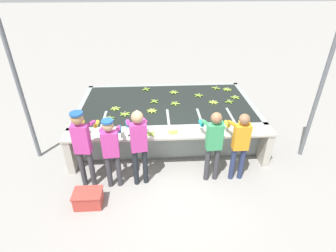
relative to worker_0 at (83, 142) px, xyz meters
The scene contains 28 objects.
ground_plane 2.07m from the worker_0, ahead, with size 80.00×80.00×0.00m, color gray.
wash_tank 2.78m from the worker_0, 49.76° to the left, with size 4.65×2.66×0.89m.
work_ledge 1.87m from the worker_0, 16.79° to the left, with size 4.65×0.45×0.89m.
worker_0 is the anchor object (origin of this frame).
worker_1 0.56m from the worker_0, ahead, with size 0.44×0.72×1.59m.
worker_2 1.09m from the worker_0, ahead, with size 0.48×0.74×1.73m.
worker_3 2.61m from the worker_0, ahead, with size 0.43×0.72×1.64m.
worker_4 3.16m from the worker_0, ahead, with size 0.41×0.71×1.59m.
banana_bunch_floating_0 2.80m from the worker_0, 44.97° to the left, with size 0.28×0.27×0.08m.
banana_bunch_floating_1 2.58m from the worker_0, 56.32° to the left, with size 0.25×0.25×0.08m.
banana_bunch_floating_2 3.66m from the worker_0, 42.56° to the left, with size 0.27×0.28×0.08m.
banana_bunch_floating_3 1.61m from the worker_0, 64.51° to the left, with size 0.27×0.28×0.08m.
banana_bunch_floating_4 3.39m from the worker_0, 53.76° to the left, with size 0.28×0.27×0.08m.
banana_bunch_floating_5 4.34m from the worker_0, 31.63° to the left, with size 0.28×0.27×0.08m.
banana_bunch_floating_6 2.09m from the worker_0, 49.38° to the left, with size 0.28×0.28×0.08m.
banana_bunch_floating_7 3.24m from the worker_0, 68.42° to the left, with size 0.27×0.27×0.08m.
banana_bunch_floating_8 4.00m from the worker_0, 30.13° to the left, with size 0.28×0.28×0.08m.
banana_bunch_floating_9 4.45m from the worker_0, 42.07° to the left, with size 0.27×0.27×0.08m.
banana_bunch_floating_10 4.61m from the worker_0, 38.31° to the left, with size 0.28×0.28×0.08m.
banana_bunch_floating_11 1.28m from the worker_0, 75.01° to the left, with size 0.28×0.28×0.08m.
banana_bunch_floating_12 3.62m from the worker_0, 33.42° to the left, with size 0.28×0.28×0.08m.
banana_bunch_floating_13 1.82m from the worker_0, 76.65° to the left, with size 0.28×0.28×0.08m.
banana_bunch_ledge_0 1.41m from the worker_0, 20.14° to the left, with size 0.22×0.22×0.08m.
banana_bunch_ledge_1 1.90m from the worker_0, 16.25° to the left, with size 0.28×0.28×0.08m.
knife_0 1.07m from the worker_0, 30.16° to the left, with size 0.23×0.30×0.02m.
crate 1.09m from the worker_0, 81.06° to the right, with size 0.55×0.39×0.32m.
support_post_left 1.89m from the worker_0, 143.46° to the left, with size 0.09×0.09×3.20m.
support_post_right 5.12m from the worker_0, ahead, with size 0.09×0.09×3.20m.
Camera 1 is at (-0.32, -4.64, 3.93)m, focal length 28.00 mm.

